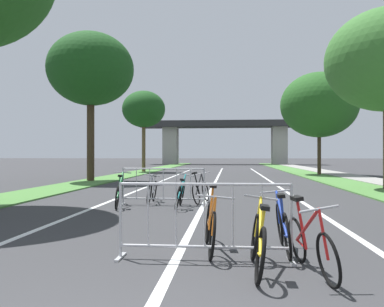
# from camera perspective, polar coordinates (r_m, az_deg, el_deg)

# --- Properties ---
(grass_verge_left) EXTENTS (2.13, 67.91, 0.05)m
(grass_verge_left) POSITION_cam_1_polar(r_m,az_deg,el_deg) (30.67, -8.06, -2.78)
(grass_verge_left) COLOR #477A38
(grass_verge_left) RESTS_ON ground
(grass_verge_right) EXTENTS (2.13, 67.91, 0.05)m
(grass_verge_right) POSITION_cam_1_polar(r_m,az_deg,el_deg) (30.36, 16.04, -2.80)
(grass_verge_right) COLOR #477A38
(grass_verge_right) RESTS_ON ground
(sidewalk_path_right) EXTENTS (1.93, 67.91, 0.08)m
(sidewalk_path_right) POSITION_cam_1_polar(r_m,az_deg,el_deg) (30.80, 19.75, -2.73)
(sidewalk_path_right) COLOR gray
(sidewalk_path_right) RESTS_ON ground
(lane_stripe_center) EXTENTS (0.14, 39.29, 0.01)m
(lane_stripe_center) POSITION_cam_1_polar(r_m,az_deg,el_deg) (21.72, 3.40, -3.92)
(lane_stripe_center) COLOR silver
(lane_stripe_center) RESTS_ON ground
(lane_stripe_right_lane) EXTENTS (0.14, 39.29, 0.01)m
(lane_stripe_right_lane) POSITION_cam_1_polar(r_m,az_deg,el_deg) (21.82, 11.09, -3.90)
(lane_stripe_right_lane) COLOR silver
(lane_stripe_right_lane) RESTS_ON ground
(lane_stripe_left_lane) EXTENTS (0.14, 39.29, 0.01)m
(lane_stripe_left_lane) POSITION_cam_1_polar(r_m,az_deg,el_deg) (22.01, -4.22, -3.87)
(lane_stripe_left_lane) COLOR silver
(lane_stripe_left_lane) RESTS_ON ground
(overpass_bridge) EXTENTS (24.45, 4.38, 6.27)m
(overpass_bridge) POSITION_cam_1_polar(r_m,az_deg,el_deg) (58.24, 4.61, 3.06)
(overpass_bridge) COLOR #2D2D30
(overpass_bridge) RESTS_ON ground
(tree_left_maple_mid) EXTENTS (4.57, 4.57, 7.94)m
(tree_left_maple_mid) POSITION_cam_1_polar(r_m,az_deg,el_deg) (22.46, -14.21, 11.49)
(tree_left_maple_mid) COLOR #3D2D1E
(tree_left_maple_mid) RESTS_ON ground
(tree_left_pine_near) EXTENTS (3.50, 3.50, 6.64)m
(tree_left_pine_near) POSITION_cam_1_polar(r_m,az_deg,el_deg) (33.10, -6.88, 6.24)
(tree_left_pine_near) COLOR brown
(tree_left_pine_near) RESTS_ON ground
(tree_right_oak_mid) EXTENTS (5.31, 5.31, 7.14)m
(tree_right_oak_mid) POSITION_cam_1_polar(r_m,az_deg,el_deg) (29.35, 17.63, 6.59)
(tree_right_oak_mid) COLOR #3D2D1E
(tree_right_oak_mid) RESTS_ON ground
(crowd_barrier_nearest) EXTENTS (2.39, 0.46, 1.05)m
(crowd_barrier_nearest) POSITION_cam_1_polar(r_m,az_deg,el_deg) (5.52, 1.77, -9.66)
(crowd_barrier_nearest) COLOR #ADADB2
(crowd_barrier_nearest) RESTS_ON ground
(crowd_barrier_second) EXTENTS (2.39, 0.45, 1.05)m
(crowd_barrier_second) POSITION_cam_1_polar(r_m,az_deg,el_deg) (11.44, -4.12, -4.73)
(crowd_barrier_second) COLOR #ADADB2
(crowd_barrier_second) RESTS_ON ground
(bicycle_silver_0) EXTENTS (0.47, 1.59, 0.88)m
(bicycle_silver_0) POSITION_cam_1_polar(r_m,az_deg,el_deg) (12.04, -5.68, -5.29)
(bicycle_silver_0) COLOR black
(bicycle_silver_0) RESTS_ON ground
(bicycle_black_1) EXTENTS (0.53, 1.61, 0.92)m
(bicycle_black_1) POSITION_cam_1_polar(r_m,az_deg,el_deg) (11.92, 1.22, -5.32)
(bicycle_black_1) COLOR black
(bicycle_black_1) RESTS_ON ground
(bicycle_yellow_2) EXTENTS (0.45, 1.67, 0.90)m
(bicycle_yellow_2) POSITION_cam_1_polar(r_m,az_deg,el_deg) (5.09, 9.36, -12.35)
(bicycle_yellow_2) COLOR black
(bicycle_yellow_2) RESTS_ON ground
(bicycle_blue_3) EXTENTS (0.52, 1.70, 0.89)m
(bicycle_blue_3) POSITION_cam_1_polar(r_m,az_deg,el_deg) (6.14, 12.78, -10.11)
(bicycle_blue_3) COLOR black
(bicycle_blue_3) RESTS_ON ground
(bicycle_orange_4) EXTENTS (0.52, 1.74, 0.98)m
(bicycle_orange_4) POSITION_cam_1_polar(r_m,az_deg,el_deg) (6.05, 2.63, -10.19)
(bicycle_orange_4) COLOR black
(bicycle_orange_4) RESTS_ON ground
(bicycle_red_5) EXTENTS (0.44, 1.63, 0.91)m
(bicycle_red_5) POSITION_cam_1_polar(r_m,az_deg,el_deg) (5.13, 16.45, -12.27)
(bicycle_red_5) COLOR black
(bicycle_red_5) RESTS_ON ground
(bicycle_teal_6) EXTENTS (0.48, 1.64, 0.93)m
(bicycle_teal_6) POSITION_cam_1_polar(r_m,az_deg,el_deg) (10.85, -1.67, -5.86)
(bicycle_teal_6) COLOR black
(bicycle_teal_6) RESTS_ON ground
(bicycle_green_7) EXTENTS (0.48, 1.66, 0.96)m
(bicycle_green_7) POSITION_cam_1_polar(r_m,az_deg,el_deg) (11.18, -10.29, -5.69)
(bicycle_green_7) COLOR black
(bicycle_green_7) RESTS_ON ground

